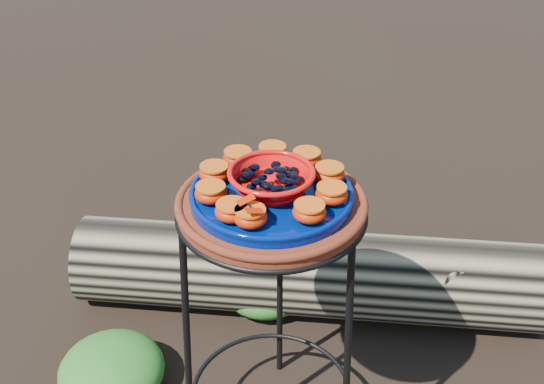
# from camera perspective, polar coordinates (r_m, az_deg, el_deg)

# --- Properties ---
(plant_stand) EXTENTS (0.44, 0.44, 0.70)m
(plant_stand) POSITION_cam_1_polar(r_m,az_deg,el_deg) (1.65, -0.04, -11.82)
(plant_stand) COLOR black
(plant_stand) RESTS_ON ground
(terracotta_saucer) EXTENTS (0.39, 0.39, 0.03)m
(terracotta_saucer) POSITION_cam_1_polar(r_m,az_deg,el_deg) (1.42, -0.05, -1.21)
(terracotta_saucer) COLOR #501F10
(terracotta_saucer) RESTS_ON plant_stand
(cobalt_plate) EXTENTS (0.34, 0.34, 0.02)m
(cobalt_plate) POSITION_cam_1_polar(r_m,az_deg,el_deg) (1.40, -0.05, -0.29)
(cobalt_plate) COLOR #010D4C
(cobalt_plate) RESTS_ON terracotta_saucer
(red_bowl) EXTENTS (0.17, 0.17, 0.05)m
(red_bowl) POSITION_cam_1_polar(r_m,az_deg,el_deg) (1.38, -0.05, 0.91)
(red_bowl) COLOR red
(red_bowl) RESTS_ON cobalt_plate
(glass_gems) EXTENTS (0.13, 0.13, 0.02)m
(glass_gems) POSITION_cam_1_polar(r_m,az_deg,el_deg) (1.37, -0.05, 2.14)
(glass_gems) COLOR black
(glass_gems) RESTS_ON red_bowl
(orange_half_0) EXTENTS (0.07, 0.07, 0.04)m
(orange_half_0) POSITION_cam_1_polar(r_m,az_deg,el_deg) (1.29, -1.83, -2.10)
(orange_half_0) COLOR #B50D04
(orange_half_0) RESTS_ON cobalt_plate
(orange_half_1) EXTENTS (0.07, 0.07, 0.04)m
(orange_half_1) POSITION_cam_1_polar(r_m,az_deg,el_deg) (1.30, 3.14, -1.69)
(orange_half_1) COLOR #B50D04
(orange_half_1) RESTS_ON cobalt_plate
(orange_half_2) EXTENTS (0.07, 0.07, 0.04)m
(orange_half_2) POSITION_cam_1_polar(r_m,az_deg,el_deg) (1.36, 4.99, -0.20)
(orange_half_2) COLOR #B50D04
(orange_half_2) RESTS_ON cobalt_plate
(orange_half_3) EXTENTS (0.07, 0.07, 0.04)m
(orange_half_3) POSITION_cam_1_polar(r_m,az_deg,el_deg) (1.42, 4.81, 1.51)
(orange_half_3) COLOR #B50D04
(orange_half_3) RESTS_ON cobalt_plate
(orange_half_4) EXTENTS (0.07, 0.07, 0.04)m
(orange_half_4) POSITION_cam_1_polar(r_m,az_deg,el_deg) (1.47, 2.90, 2.80)
(orange_half_4) COLOR #B50D04
(orange_half_4) RESTS_ON cobalt_plate
(orange_half_5) EXTENTS (0.07, 0.07, 0.04)m
(orange_half_5) POSITION_cam_1_polar(r_m,az_deg,el_deg) (1.50, 0.03, 3.28)
(orange_half_5) COLOR #B50D04
(orange_half_5) RESTS_ON cobalt_plate
(orange_half_6) EXTENTS (0.07, 0.07, 0.04)m
(orange_half_6) POSITION_cam_1_polar(r_m,az_deg,el_deg) (1.48, -2.86, 2.84)
(orange_half_6) COLOR #B50D04
(orange_half_6) RESTS_ON cobalt_plate
(orange_half_7) EXTENTS (0.07, 0.07, 0.04)m
(orange_half_7) POSITION_cam_1_polar(r_m,az_deg,el_deg) (1.43, -4.85, 1.59)
(orange_half_7) COLOR #B50D04
(orange_half_7) RESTS_ON cobalt_plate
(orange_half_8) EXTENTS (0.07, 0.07, 0.04)m
(orange_half_8) POSITION_cam_1_polar(r_m,az_deg,el_deg) (1.36, -5.14, -0.11)
(orange_half_8) COLOR #B50D04
(orange_half_8) RESTS_ON cobalt_plate
(orange_half_9) EXTENTS (0.07, 0.07, 0.04)m
(orange_half_9) POSITION_cam_1_polar(r_m,az_deg,el_deg) (1.30, -3.39, -1.63)
(orange_half_9) COLOR #B50D04
(orange_half_9) RESTS_ON cobalt_plate
(butterfly) EXTENTS (0.09, 0.08, 0.01)m
(butterfly) POSITION_cam_1_polar(r_m,az_deg,el_deg) (1.27, -1.85, -1.21)
(butterfly) COLOR #BB1C00
(butterfly) RESTS_ON orange_half_0
(driftwood_log) EXTENTS (1.45, 0.38, 0.27)m
(driftwood_log) POSITION_cam_1_polar(r_m,az_deg,el_deg) (2.16, 3.05, -6.76)
(driftwood_log) COLOR black
(driftwood_log) RESTS_ON ground
(foliage_left) EXTENTS (0.29, 0.29, 0.15)m
(foliage_left) POSITION_cam_1_polar(r_m,az_deg,el_deg) (2.00, -13.29, -14.23)
(foliage_left) COLOR #296F23
(foliage_left) RESTS_ON ground
(foliage_back) EXTENTS (0.28, 0.28, 0.14)m
(foliage_back) POSITION_cam_1_polar(r_m,az_deg,el_deg) (2.21, -0.55, -7.84)
(foliage_back) COLOR #296F23
(foliage_back) RESTS_ON ground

